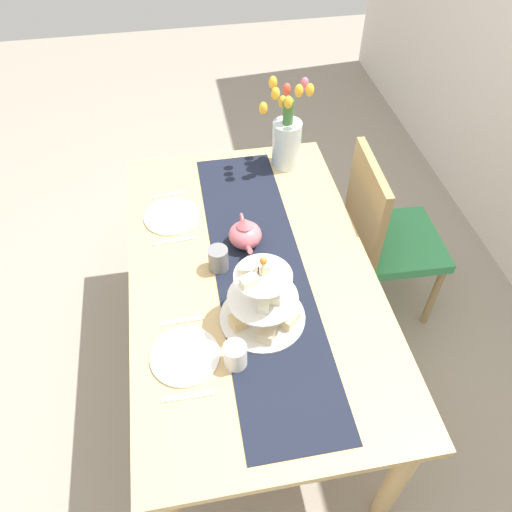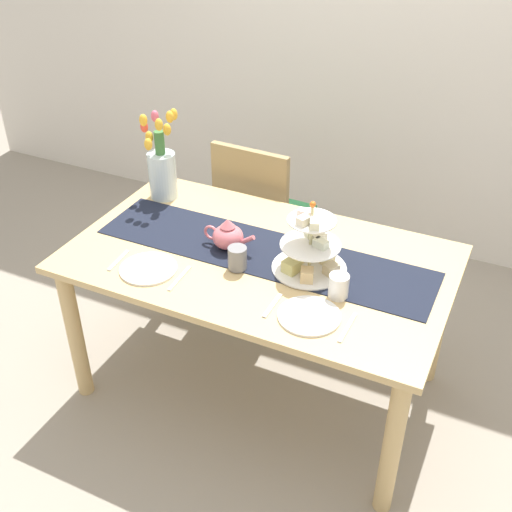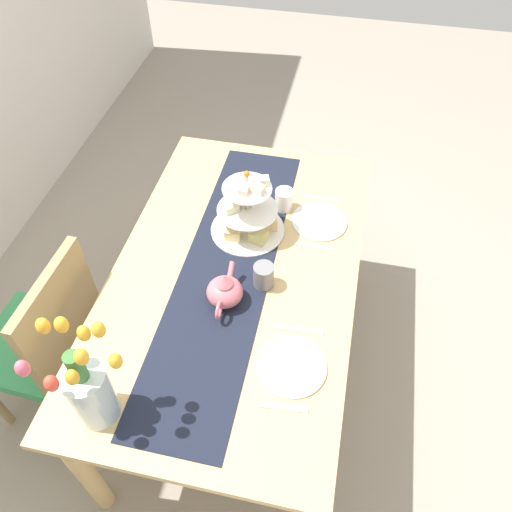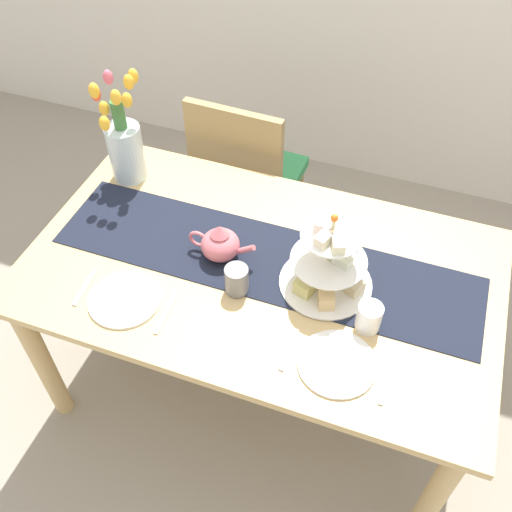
{
  "view_description": "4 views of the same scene",
  "coord_description": "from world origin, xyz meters",
  "px_view_note": "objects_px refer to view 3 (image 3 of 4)",
  "views": [
    {
      "loc": [
        1.24,
        -0.21,
        2.17
      ],
      "look_at": [
        0.01,
        0.02,
        0.82
      ],
      "focal_mm": 35.22,
      "sensor_mm": 36.0,
      "label": 1
    },
    {
      "loc": [
        0.91,
        -1.95,
        2.17
      ],
      "look_at": [
        0.02,
        -0.07,
        0.78
      ],
      "focal_mm": 44.19,
      "sensor_mm": 36.0,
      "label": 2
    },
    {
      "loc": [
        -1.19,
        -0.34,
        2.22
      ],
      "look_at": [
        0.05,
        -0.07,
        0.77
      ],
      "focal_mm": 35.66,
      "sensor_mm": 36.0,
      "label": 3
    },
    {
      "loc": [
        0.41,
        -1.19,
        2.16
      ],
      "look_at": [
        -0.02,
        0.01,
        0.77
      ],
      "focal_mm": 40.21,
      "sensor_mm": 36.0,
      "label": 4
    }
  ],
  "objects_px": {
    "fork_right": "(314,247)",
    "mug_white_text": "(284,200)",
    "dining_table": "(236,287)",
    "tiered_cake_stand": "(248,215)",
    "teapot": "(225,291)",
    "fork_left": "(284,408)",
    "dinner_plate_left": "(292,366)",
    "chair_left": "(48,340)",
    "dinner_plate_right": "(319,221)",
    "knife_right": "(324,199)",
    "mug_grey": "(264,276)",
    "tulip_vase": "(88,388)",
    "knife_left": "(299,330)"
  },
  "relations": [
    {
      "from": "dining_table",
      "to": "mug_white_text",
      "type": "bearing_deg",
      "value": -17.35
    },
    {
      "from": "tiered_cake_stand",
      "to": "fork_left",
      "type": "bearing_deg",
      "value": -158.92
    },
    {
      "from": "knife_right",
      "to": "dinner_plate_right",
      "type": "bearing_deg",
      "value": 180.0
    },
    {
      "from": "fork_left",
      "to": "mug_white_text",
      "type": "height_order",
      "value": "mug_white_text"
    },
    {
      "from": "dining_table",
      "to": "chair_left",
      "type": "relative_size",
      "value": 1.72
    },
    {
      "from": "fork_left",
      "to": "fork_right",
      "type": "xyz_separation_m",
      "value": [
        0.69,
        0.0,
        0.0
      ]
    },
    {
      "from": "fork_left",
      "to": "knife_right",
      "type": "bearing_deg",
      "value": 0.0
    },
    {
      "from": "tiered_cake_stand",
      "to": "knife_right",
      "type": "relative_size",
      "value": 1.79
    },
    {
      "from": "teapot",
      "to": "mug_white_text",
      "type": "height_order",
      "value": "teapot"
    },
    {
      "from": "fork_right",
      "to": "dining_table",
      "type": "bearing_deg",
      "value": 123.48
    },
    {
      "from": "chair_left",
      "to": "knife_right",
      "type": "xyz_separation_m",
      "value": [
        0.79,
        -0.97,
        0.23
      ]
    },
    {
      "from": "knife_left",
      "to": "teapot",
      "type": "bearing_deg",
      "value": 76.43
    },
    {
      "from": "teapot",
      "to": "knife_right",
      "type": "distance_m",
      "value": 0.68
    },
    {
      "from": "knife_left",
      "to": "mug_white_text",
      "type": "relative_size",
      "value": 1.79
    },
    {
      "from": "dinner_plate_left",
      "to": "knife_right",
      "type": "distance_m",
      "value": 0.83
    },
    {
      "from": "teapot",
      "to": "dinner_plate_right",
      "type": "xyz_separation_m",
      "value": [
        0.48,
        -0.28,
        -0.05
      ]
    },
    {
      "from": "dining_table",
      "to": "tiered_cake_stand",
      "type": "height_order",
      "value": "tiered_cake_stand"
    },
    {
      "from": "fork_left",
      "to": "mug_white_text",
      "type": "distance_m",
      "value": 0.9
    },
    {
      "from": "fork_right",
      "to": "knife_right",
      "type": "bearing_deg",
      "value": 0.0
    },
    {
      "from": "tulip_vase",
      "to": "chair_left",
      "type": "bearing_deg",
      "value": 52.82
    },
    {
      "from": "knife_left",
      "to": "knife_right",
      "type": "height_order",
      "value": "same"
    },
    {
      "from": "tiered_cake_stand",
      "to": "mug_grey",
      "type": "xyz_separation_m",
      "value": [
        -0.26,
        -0.12,
        -0.04
      ]
    },
    {
      "from": "chair_left",
      "to": "knife_left",
      "type": "height_order",
      "value": "chair_left"
    },
    {
      "from": "fork_left",
      "to": "knife_right",
      "type": "height_order",
      "value": "same"
    },
    {
      "from": "fork_right",
      "to": "mug_white_text",
      "type": "height_order",
      "value": "mug_white_text"
    },
    {
      "from": "dining_table",
      "to": "teapot",
      "type": "xyz_separation_m",
      "value": [
        -0.15,
        0.0,
        0.16
      ]
    },
    {
      "from": "knife_left",
      "to": "chair_left",
      "type": "bearing_deg",
      "value": 96.15
    },
    {
      "from": "teapot",
      "to": "tiered_cake_stand",
      "type": "bearing_deg",
      "value": -0.08
    },
    {
      "from": "fork_left",
      "to": "mug_grey",
      "type": "relative_size",
      "value": 1.58
    },
    {
      "from": "fork_right",
      "to": "knife_right",
      "type": "distance_m",
      "value": 0.29
    },
    {
      "from": "chair_left",
      "to": "dinner_plate_right",
      "type": "bearing_deg",
      "value": -56.22
    },
    {
      "from": "tulip_vase",
      "to": "dinner_plate_left",
      "type": "relative_size",
      "value": 1.87
    },
    {
      "from": "knife_left",
      "to": "tulip_vase",
      "type": "bearing_deg",
      "value": 127.34
    },
    {
      "from": "fork_left",
      "to": "fork_right",
      "type": "bearing_deg",
      "value": 0.0
    },
    {
      "from": "fork_left",
      "to": "dinner_plate_right",
      "type": "distance_m",
      "value": 0.83
    },
    {
      "from": "dinner_plate_left",
      "to": "tiered_cake_stand",
      "type": "bearing_deg",
      "value": 25.74
    },
    {
      "from": "tulip_vase",
      "to": "mug_grey",
      "type": "xyz_separation_m",
      "value": [
        0.59,
        -0.39,
        -0.1
      ]
    },
    {
      "from": "teapot",
      "to": "knife_right",
      "type": "relative_size",
      "value": 1.4
    },
    {
      "from": "tulip_vase",
      "to": "fork_right",
      "type": "height_order",
      "value": "tulip_vase"
    },
    {
      "from": "dining_table",
      "to": "fork_left",
      "type": "xyz_separation_m",
      "value": [
        -0.5,
        -0.28,
        0.11
      ]
    },
    {
      "from": "dining_table",
      "to": "tiered_cake_stand",
      "type": "distance_m",
      "value": 0.29
    },
    {
      "from": "dinner_plate_right",
      "to": "fork_right",
      "type": "relative_size",
      "value": 1.53
    },
    {
      "from": "fork_left",
      "to": "fork_right",
      "type": "relative_size",
      "value": 1.0
    },
    {
      "from": "tiered_cake_stand",
      "to": "dinner_plate_right",
      "type": "relative_size",
      "value": 1.32
    },
    {
      "from": "chair_left",
      "to": "dinner_plate_left",
      "type": "xyz_separation_m",
      "value": [
        -0.04,
        -0.97,
        0.23
      ]
    },
    {
      "from": "chair_left",
      "to": "knife_left",
      "type": "xyz_separation_m",
      "value": [
        0.1,
        -0.97,
        0.23
      ]
    },
    {
      "from": "dining_table",
      "to": "teapot",
      "type": "height_order",
      "value": "teapot"
    },
    {
      "from": "fork_right",
      "to": "mug_white_text",
      "type": "bearing_deg",
      "value": 39.01
    },
    {
      "from": "teapot",
      "to": "fork_left",
      "type": "bearing_deg",
      "value": -141.98
    },
    {
      "from": "fork_right",
      "to": "tiered_cake_stand",
      "type": "bearing_deg",
      "value": 82.7
    }
  ]
}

